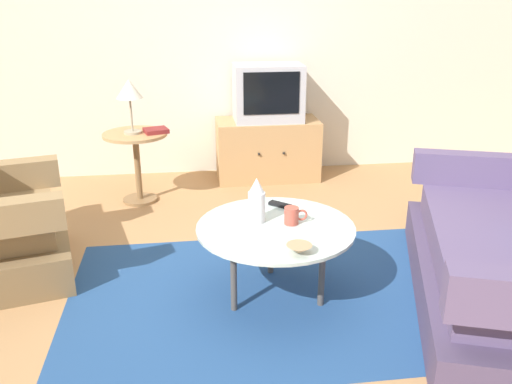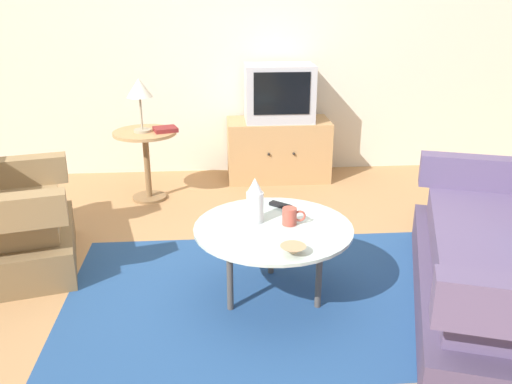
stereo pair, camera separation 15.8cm
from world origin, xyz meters
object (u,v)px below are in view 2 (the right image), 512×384
at_px(table_lamp, 139,91).
at_px(television, 279,93).
at_px(vase, 255,201).
at_px(coffee_table, 273,232).
at_px(bowl, 293,250).
at_px(mug, 290,216).
at_px(tv_remote_dark, 281,205).
at_px(book, 165,129).
at_px(tv_stand, 278,149).
at_px(side_table, 146,151).

bearing_deg(table_lamp, television, 21.57).
relative_size(table_lamp, vase, 1.65).
height_order(coffee_table, bowl, bowl).
relative_size(television, mug, 4.61).
xyz_separation_m(television, tv_remote_dark, (-0.20, -1.77, -0.35)).
bearing_deg(television, vase, -100.46).
height_order(mug, book, book).
height_order(television, vase, television).
bearing_deg(tv_stand, book, -154.56).
relative_size(tv_stand, book, 4.21).
bearing_deg(table_lamp, book, 1.17).
bearing_deg(side_table, vase, -63.05).
height_order(mug, tv_remote_dark, mug).
distance_m(coffee_table, vase, 0.20).
height_order(table_lamp, tv_remote_dark, table_lamp).
bearing_deg(vase, tv_stand, 79.59).
bearing_deg(tv_remote_dark, book, 161.78).
distance_m(table_lamp, vase, 1.75).
xyz_separation_m(tv_stand, television, (0.00, -0.01, 0.52)).
distance_m(mug, tv_remote_dark, 0.26).
bearing_deg(tv_remote_dark, vase, -88.38).
bearing_deg(tv_stand, television, -90.00).
height_order(side_table, mug, side_table).
xyz_separation_m(table_lamp, bowl, (0.95, -1.93, -0.45)).
distance_m(television, bowl, 2.42).
height_order(tv_stand, mug, tv_stand).
bearing_deg(tv_stand, bowl, -94.98).
distance_m(side_table, table_lamp, 0.49).
height_order(tv_stand, television, television).
height_order(coffee_table, mug, mug).
distance_m(tv_stand, book, 1.13).
bearing_deg(book, tv_remote_dark, -76.49).
bearing_deg(coffee_table, bowl, -79.87).
relative_size(side_table, tv_remote_dark, 4.32).
distance_m(mug, book, 1.77).
bearing_deg(side_table, tv_stand, 21.61).
xyz_separation_m(television, book, (-0.98, -0.45, -0.20)).
bearing_deg(bowl, tv_stand, 85.02).
xyz_separation_m(mug, book, (-0.80, 1.58, 0.11)).
distance_m(television, table_lamp, 1.25).
bearing_deg(television, coffee_table, -97.47).
relative_size(side_table, book, 2.66).
height_order(side_table, television, television).
distance_m(side_table, book, 0.25).
bearing_deg(tv_stand, table_lamp, -158.01).
relative_size(side_table, table_lamp, 1.37).
relative_size(vase, bowl, 1.99).
distance_m(tv_stand, television, 0.52).
bearing_deg(vase, television, 79.54).
height_order(television, mug, television).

